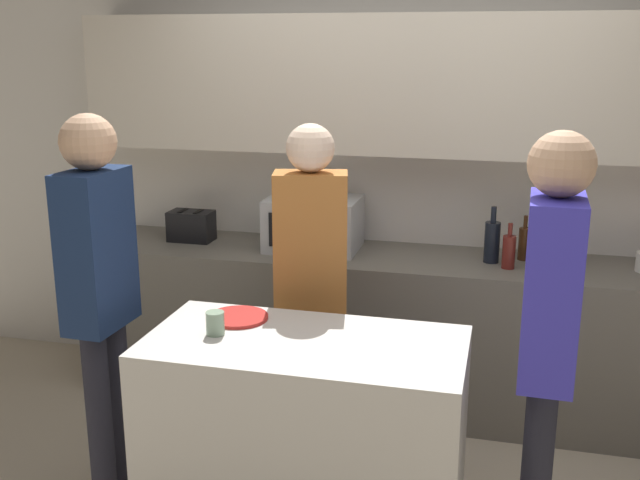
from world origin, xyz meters
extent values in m
cube|color=silver|center=(0.00, 1.74, 1.35)|extent=(6.40, 0.08, 2.70)
cube|color=beige|center=(0.00, 1.54, 1.83)|extent=(3.74, 0.32, 0.75)
cube|color=#6B665B|center=(0.00, 1.39, 0.45)|extent=(3.60, 0.62, 0.89)
cube|color=beige|center=(-0.19, 0.08, 0.45)|extent=(1.28, 0.65, 0.90)
cube|color=#B7BABC|center=(-0.51, 1.43, 1.04)|extent=(0.52, 0.38, 0.30)
cube|color=black|center=(-0.56, 1.23, 1.04)|extent=(0.31, 0.01, 0.19)
cube|color=black|center=(-1.27, 1.43, 0.98)|extent=(0.26, 0.16, 0.18)
cube|color=black|center=(-1.32, 1.43, 1.08)|extent=(0.02, 0.11, 0.01)
cube|color=black|center=(-1.22, 1.43, 1.08)|extent=(0.02, 0.11, 0.01)
cylinder|color=black|center=(0.49, 1.40, 1.01)|extent=(0.08, 0.08, 0.22)
cylinder|color=black|center=(0.49, 1.40, 1.16)|extent=(0.03, 0.03, 0.09)
cylinder|color=maroon|center=(0.58, 1.31, 0.98)|extent=(0.07, 0.07, 0.18)
cylinder|color=maroon|center=(0.58, 1.31, 1.10)|extent=(0.02, 0.02, 0.07)
cylinder|color=#472814|center=(0.66, 1.49, 0.98)|extent=(0.06, 0.06, 0.18)
cylinder|color=#472814|center=(0.66, 1.49, 1.11)|extent=(0.02, 0.02, 0.07)
cylinder|color=black|center=(0.77, 1.33, 1.00)|extent=(0.08, 0.08, 0.22)
cylinder|color=black|center=(0.77, 1.33, 1.16)|extent=(0.03, 0.03, 0.09)
cylinder|color=black|center=(0.83, 1.40, 0.98)|extent=(0.09, 0.09, 0.18)
cylinder|color=black|center=(0.83, 1.40, 1.11)|extent=(0.03, 0.03, 0.07)
cylinder|color=red|center=(-0.54, 0.23, 0.91)|extent=(0.26, 0.26, 0.01)
cylinder|color=gray|center=(-0.56, 0.05, 0.95)|extent=(0.08, 0.08, 0.10)
cylinder|color=black|center=(0.73, 0.13, 0.43)|extent=(0.11, 0.11, 0.86)
cube|color=#3A34BB|center=(0.73, 0.05, 1.20)|extent=(0.20, 0.35, 0.68)
sphere|color=tan|center=(0.73, 0.05, 1.65)|extent=(0.23, 0.23, 0.23)
cylinder|color=black|center=(-0.25, 0.68, 0.41)|extent=(0.11, 0.11, 0.82)
cylinder|color=black|center=(-0.40, 0.64, 0.41)|extent=(0.11, 0.11, 0.82)
cube|color=#B16A2E|center=(-0.33, 0.66, 1.15)|extent=(0.37, 0.26, 0.65)
sphere|color=beige|center=(-0.33, 0.66, 1.59)|extent=(0.22, 0.22, 0.22)
cylinder|color=black|center=(-1.11, 0.19, 0.43)|extent=(0.11, 0.11, 0.86)
cylinder|color=black|center=(-1.12, 0.03, 0.43)|extent=(0.11, 0.11, 0.86)
cube|color=#16284C|center=(-1.12, 0.11, 1.20)|extent=(0.20, 0.35, 0.68)
sphere|color=tan|center=(-1.12, 0.11, 1.66)|extent=(0.23, 0.23, 0.23)
camera|label=1|loc=(0.55, -2.60, 2.05)|focal=42.00mm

